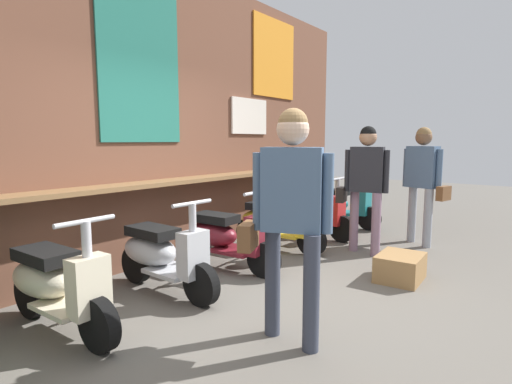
% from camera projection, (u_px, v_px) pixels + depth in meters
% --- Properties ---
extents(ground_plane, '(25.36, 25.36, 0.00)m').
position_uv_depth(ground_plane, '(275.00, 302.00, 3.82)').
color(ground_plane, '#605B54').
extents(market_stall_facade, '(9.06, 0.61, 3.67)m').
position_uv_depth(market_stall_facade, '(137.00, 114.00, 4.80)').
color(market_stall_facade, brown).
rests_on(market_stall_facade, ground_plane).
extents(scooter_cream, '(0.46, 1.40, 0.97)m').
position_uv_depth(scooter_cream, '(55.00, 283.00, 3.22)').
color(scooter_cream, beige).
rests_on(scooter_cream, ground_plane).
extents(scooter_silver, '(0.46, 1.40, 0.97)m').
position_uv_depth(scooter_silver, '(161.00, 254.00, 4.06)').
color(scooter_silver, '#B2B5BA').
rests_on(scooter_silver, ground_plane).
extents(scooter_maroon, '(0.48, 1.40, 0.97)m').
position_uv_depth(scooter_maroon, '(223.00, 236.00, 4.79)').
color(scooter_maroon, maroon).
rests_on(scooter_maroon, ground_plane).
extents(scooter_yellow, '(0.49, 1.40, 0.97)m').
position_uv_depth(scooter_yellow, '(274.00, 222.00, 5.63)').
color(scooter_yellow, gold).
rests_on(scooter_yellow, ground_plane).
extents(scooter_red, '(0.46, 1.40, 0.97)m').
position_uv_depth(scooter_red, '(309.00, 212.00, 6.39)').
color(scooter_red, red).
rests_on(scooter_red, ground_plane).
extents(scooter_teal, '(0.46, 1.40, 0.97)m').
position_uv_depth(scooter_teal, '(338.00, 204.00, 7.21)').
color(scooter_teal, '#197075').
rests_on(scooter_teal, ground_plane).
extents(shopper_with_handbag, '(0.37, 0.67, 1.71)m').
position_uv_depth(shopper_with_handbag, '(365.00, 176.00, 5.37)').
color(shopper_with_handbag, gray).
rests_on(shopper_with_handbag, ground_plane).
extents(shopper_browsing, '(0.46, 0.66, 1.75)m').
position_uv_depth(shopper_browsing, '(290.00, 202.00, 2.94)').
color(shopper_browsing, '#383D4C').
rests_on(shopper_browsing, ground_plane).
extents(shopper_passing, '(0.35, 0.68, 1.71)m').
position_uv_depth(shopper_passing, '(423.00, 173.00, 5.82)').
color(shopper_passing, '#999EA8').
rests_on(shopper_passing, ground_plane).
extents(merchandise_crate, '(0.58, 0.47, 0.29)m').
position_uv_depth(merchandise_crate, '(400.00, 267.00, 4.42)').
color(merchandise_crate, olive).
rests_on(merchandise_crate, ground_plane).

